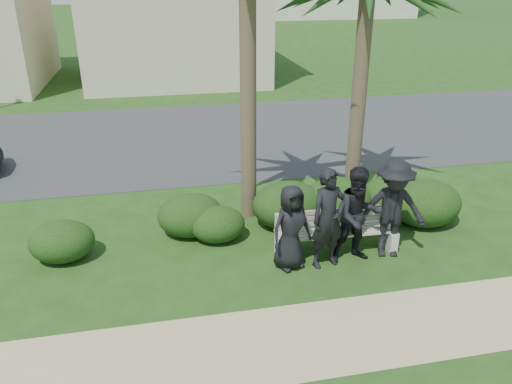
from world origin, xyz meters
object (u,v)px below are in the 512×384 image
man_d (392,209)px  park_bench (336,235)px  man_b (328,218)px  man_c (358,215)px  man_a (291,228)px

man_d → park_bench: bearing=175.6°
man_b → man_c: (0.57, 0.05, -0.02)m
man_b → man_c: 0.57m
park_bench → man_d: 1.12m
man_b → man_d: 1.24m
man_b → man_a: bearing=160.0°
park_bench → man_a: size_ratio=1.46×
man_a → man_b: 0.66m
man_b → park_bench: bearing=36.0°
park_bench → man_b: man_b is taller
man_c → man_d: bearing=1.8°
man_a → park_bench: bearing=-1.3°
park_bench → man_c: size_ratio=1.26×
man_a → man_c: man_c is taller
man_b → man_d: (1.23, 0.09, 0.01)m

